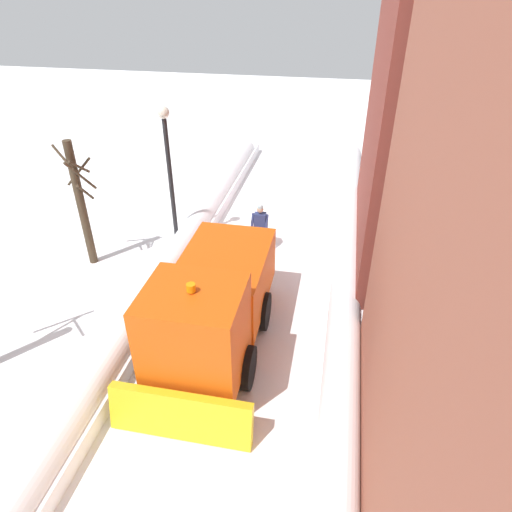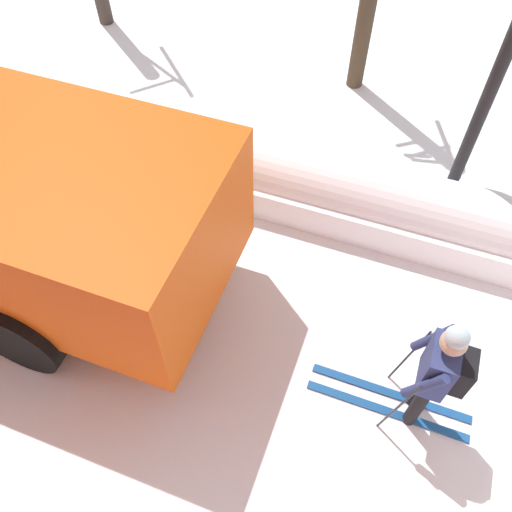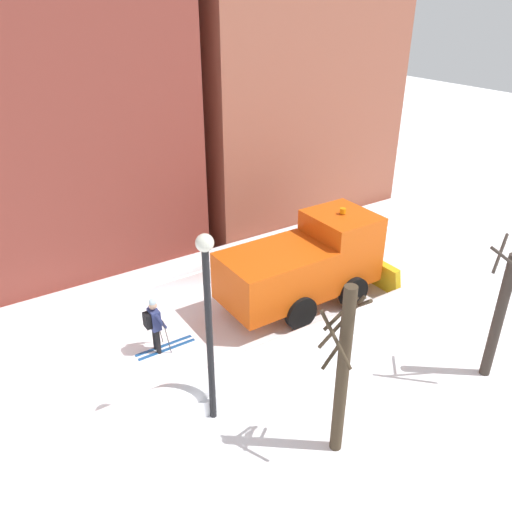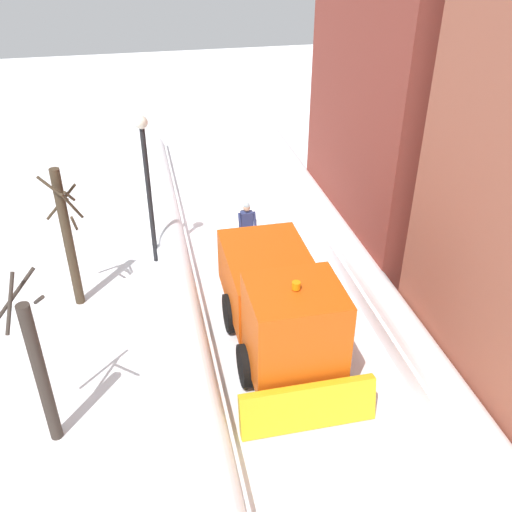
{
  "view_description": "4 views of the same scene",
  "coord_description": "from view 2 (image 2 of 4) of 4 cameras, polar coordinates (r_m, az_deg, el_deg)",
  "views": [
    {
      "loc": [
        -2.34,
        16.57,
        8.69
      ],
      "look_at": [
        -0.18,
        5.65,
        1.66
      ],
      "focal_mm": 31.57,
      "sensor_mm": 36.0,
      "label": 1
    },
    {
      "loc": [
        -2.28,
        3.38,
        5.67
      ],
      "look_at": [
        1.02,
        4.59,
        0.96
      ],
      "focal_mm": 36.81,
      "sensor_mm": 36.0,
      "label": 2
    },
    {
      "loc": [
        12.07,
        -1.73,
        9.54
      ],
      "look_at": [
        -0.4,
        6.44,
        1.75
      ],
      "focal_mm": 36.04,
      "sensor_mm": 36.0,
      "label": 3
    },
    {
      "loc": [
        3.65,
        19.37,
        10.34
      ],
      "look_at": [
        0.56,
        5.26,
        1.38
      ],
      "focal_mm": 39.84,
      "sensor_mm": 36.0,
      "label": 4
    }
  ],
  "objects": [
    {
      "name": "skier",
      "position": [
        5.4,
        18.92,
        -11.86
      ],
      "size": [
        0.62,
        1.8,
        1.81
      ],
      "color": "black",
      "rests_on": "ground"
    }
  ]
}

